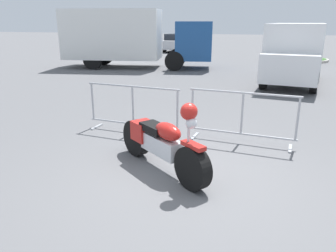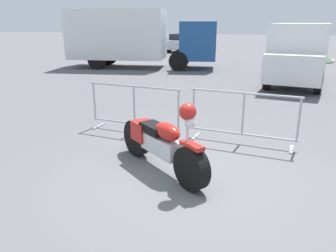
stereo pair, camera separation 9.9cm
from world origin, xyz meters
TOP-DOWN VIEW (x-y plane):
  - ground_plane at (0.00, 0.00)m, footprint 120.00×120.00m
  - motorcycle at (-0.55, 0.20)m, footprint 1.92×1.56m
  - crowd_barrier_near at (-1.73, 1.88)m, footprint 2.19×0.63m
  - crowd_barrier_far at (0.63, 1.88)m, footprint 2.19×0.63m
  - box_truck at (-5.97, 11.93)m, footprint 7.97×3.52m
  - delivery_van at (2.08, 9.49)m, footprint 2.59×5.21m
  - parked_car_maroon at (-12.15, 21.93)m, footprint 2.30×4.52m
  - parked_car_white at (-9.07, 22.24)m, footprint 2.28×4.46m
  - parked_car_silver at (-5.98, 22.28)m, footprint 2.21×4.33m
  - pedestrian at (-7.34, 17.25)m, footprint 0.44×0.44m
  - planter_island at (3.36, 17.77)m, footprint 3.37×3.37m

SIDE VIEW (x-z plane):
  - ground_plane at x=0.00m, z-range 0.00..0.00m
  - planter_island at x=3.36m, z-range -0.14..1.10m
  - motorcycle at x=-0.55m, z-range -0.15..1.14m
  - crowd_barrier_near at x=-1.73m, z-range 0.02..1.09m
  - crowd_barrier_far at x=0.63m, z-range 0.02..1.09m
  - parked_car_silver at x=-5.98m, z-range 0.01..1.42m
  - parked_car_white at x=-9.07m, z-range 0.01..1.46m
  - parked_car_maroon at x=-12.15m, z-range 0.01..1.48m
  - pedestrian at x=-7.34m, z-range 0.07..1.76m
  - delivery_van at x=2.08m, z-range 0.09..2.40m
  - box_truck at x=-5.97m, z-range 0.15..3.13m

